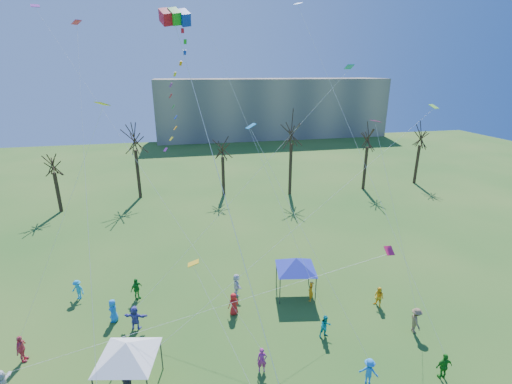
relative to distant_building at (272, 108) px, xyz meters
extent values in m
cube|color=gray|center=(0.00, 0.00, 0.00)|extent=(60.00, 14.00, 15.00)
cylinder|color=black|center=(-40.07, -47.72, -4.95)|extent=(0.44, 0.44, 5.09)
cylinder|color=black|center=(-30.69, -44.33, -4.11)|extent=(0.44, 0.44, 6.78)
cylinder|color=black|center=(-19.07, -45.81, -4.72)|extent=(0.44, 0.44, 5.56)
cylinder|color=black|center=(-9.67, -47.40, -3.83)|extent=(0.44, 0.44, 7.34)
cylinder|color=black|center=(1.90, -47.50, -4.30)|extent=(0.44, 0.44, 6.41)
cylinder|color=black|center=(11.29, -46.54, -4.46)|extent=(0.44, 0.44, 6.07)
cube|color=red|center=(-25.08, -73.05, 12.09)|extent=(0.71, 1.08, 0.99)
cube|color=#159F1C|center=(-24.61, -73.05, 12.09)|extent=(0.71, 1.08, 0.99)
cube|color=#0E2EB8|center=(-24.14, -73.05, 12.09)|extent=(0.71, 1.08, 0.99)
cylinder|color=white|center=(-22.77, -79.03, 3.12)|extent=(0.02, 0.02, 20.81)
cylinder|color=#3F3F44|center=(-29.43, -75.91, -6.38)|extent=(0.09, 0.09, 2.24)
cylinder|color=#3F3F44|center=(-26.72, -76.48, -6.38)|extent=(0.09, 0.09, 2.24)
pyramid|color=white|center=(-28.36, -77.55, -4.78)|extent=(4.17, 4.17, 0.96)
cylinder|color=#3F3F44|center=(-18.15, -71.86, -6.40)|extent=(0.09, 0.09, 2.21)
cylinder|color=#3F3F44|center=(-15.45, -72.33, -6.40)|extent=(0.09, 0.09, 2.21)
cylinder|color=#3F3F44|center=(-17.67, -69.17, -6.40)|extent=(0.09, 0.09, 2.21)
cylinder|color=#3F3F44|center=(-14.98, -69.64, -6.40)|extent=(0.09, 0.09, 2.21)
pyramid|color=#222DAA|center=(-16.56, -70.75, -4.82)|extent=(4.15, 4.15, 0.95)
imported|color=blue|center=(-15.22, -79.99, -6.68)|extent=(1.22, 1.08, 1.64)
imported|color=#1A7A1A|center=(-10.81, -80.58, -6.66)|extent=(1.00, 0.44, 1.68)
imported|color=white|center=(-35.11, -76.60, -6.62)|extent=(1.09, 1.72, 1.77)
imported|color=black|center=(-28.46, -77.97, -6.62)|extent=(0.91, 1.02, 1.75)
imported|color=#9A267A|center=(-20.95, -77.85, -6.71)|extent=(0.63, 0.47, 1.58)
imported|color=#0A9498|center=(-16.15, -75.93, -6.69)|extent=(0.85, 0.70, 1.63)
imported|color=#7C6243|center=(-9.99, -76.82, -6.57)|extent=(0.95, 1.33, 1.86)
imported|color=#E34B5F|center=(-35.10, -73.97, -6.60)|extent=(0.47, 1.07, 1.80)
imported|color=#5152B0|center=(-28.63, -72.42, -6.61)|extent=(1.73, 0.96, 1.78)
imported|color=red|center=(-21.77, -72.30, -6.64)|extent=(0.98, 0.81, 1.71)
imported|color=orange|center=(-15.69, -71.94, -6.69)|extent=(0.60, 0.70, 1.62)
imported|color=yellow|center=(-10.94, -73.75, -6.70)|extent=(0.88, 0.96, 1.59)
imported|color=#1998CF|center=(-33.34, -67.89, -6.68)|extent=(1.21, 1.04, 1.63)
imported|color=#1D8824|center=(-28.87, -68.86, -6.62)|extent=(1.04, 1.03, 1.76)
imported|color=silver|center=(-21.16, -69.93, -6.60)|extent=(0.60, 1.68, 1.79)
imported|color=blue|center=(-30.22, -71.24, -6.64)|extent=(0.68, 0.92, 1.72)
cube|color=#F1285F|center=(-30.93, -66.21, 12.49)|extent=(0.74, 0.74, 0.27)
cylinder|color=white|center=(-30.03, -73.96, 3.14)|extent=(0.01, 0.01, 24.04)
cube|color=gold|center=(-24.53, -76.58, -0.50)|extent=(0.63, 0.51, 0.24)
cylinder|color=white|center=(-23.12, -79.37, -3.35)|extent=(0.01, 0.01, 8.20)
cube|color=#187AB5|center=(-20.36, -72.04, 6.16)|extent=(0.67, 0.59, 0.32)
cylinder|color=white|center=(-17.79, -76.01, -0.02)|extent=(0.01, 0.01, 15.25)
cube|color=#287CE3|center=(-14.46, -62.78, 14.68)|extent=(0.95, 0.94, 0.24)
cylinder|color=white|center=(-12.64, -71.68, 4.24)|extent=(0.01, 0.01, 27.38)
cube|color=#CD1949|center=(-13.74, -78.23, -0.10)|extent=(0.49, 0.56, 0.35)
cylinder|color=white|center=(-24.43, -77.42, -3.15)|extent=(0.01, 0.01, 22.18)
cube|color=#84F038|center=(-6.02, -70.22, 6.91)|extent=(0.64, 0.72, 0.29)
cylinder|color=white|center=(-17.24, -74.10, 0.36)|extent=(0.01, 0.01, 26.93)
cube|color=purple|center=(-34.30, -62.74, 13.88)|extent=(0.77, 0.87, 0.29)
cylinder|color=white|center=(-27.62, -70.29, 3.84)|extent=(0.01, 0.01, 28.18)
cylinder|color=white|center=(-19.90, -68.37, 5.75)|extent=(0.01, 0.01, 28.94)
cube|color=#E92669|center=(-12.12, -72.63, 6.32)|extent=(0.64, 0.49, 0.15)
cylinder|color=white|center=(-11.06, -74.72, 0.06)|extent=(0.01, 0.01, 13.00)
cube|color=#FFF31A|center=(-28.42, -74.82, 7.91)|extent=(0.73, 0.76, 0.22)
cylinder|color=white|center=(-31.76, -74.40, 0.85)|extent=(0.01, 0.01, 15.28)
cube|color=#1786B1|center=(-11.91, -67.76, 9.73)|extent=(0.59, 0.71, 0.35)
cylinder|color=white|center=(-20.27, -70.09, 1.77)|extent=(0.01, 0.01, 23.29)
camera|label=1|loc=(-24.84, -94.05, 9.46)|focal=25.00mm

